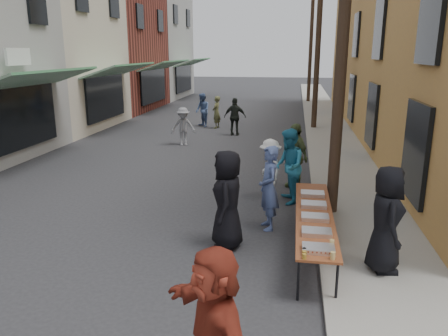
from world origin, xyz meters
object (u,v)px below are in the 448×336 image
(utility_pole_mid, at_px, (318,35))
(server, at_px, (386,219))
(utility_pole_near, at_px, (344,16))
(catering_tray_sausage, at_px, (318,249))
(guest_front_c, at_px, (288,167))
(utility_pole_far, at_px, (311,41))
(serving_table, at_px, (314,215))
(guest_front_a, at_px, (227,199))

(utility_pole_mid, distance_m, server, 15.23)
(utility_pole_near, height_order, catering_tray_sausage, utility_pole_near)
(guest_front_c, xyz_separation_m, server, (1.71, -3.52, 0.07))
(catering_tray_sausage, bearing_deg, utility_pole_far, 88.96)
(utility_pole_near, bearing_deg, serving_table, -104.03)
(server, bearing_deg, guest_front_c, 22.17)
(utility_pole_mid, xyz_separation_m, serving_table, (-0.50, -14.00, -3.79))
(utility_pole_near, distance_m, utility_pole_far, 24.00)
(utility_pole_mid, xyz_separation_m, guest_front_c, (-1.06, -11.30, -3.54))
(serving_table, xyz_separation_m, server, (1.14, -0.81, 0.32))
(utility_pole_mid, height_order, serving_table, utility_pole_mid)
(catering_tray_sausage, relative_size, guest_front_c, 0.26)
(utility_pole_near, bearing_deg, guest_front_c, 146.44)
(guest_front_a, bearing_deg, utility_pole_near, 129.01)
(utility_pole_near, height_order, server, utility_pole_near)
(utility_pole_mid, bearing_deg, guest_front_a, -98.80)
(utility_pole_far, distance_m, catering_tray_sausage, 27.90)
(serving_table, height_order, catering_tray_sausage, catering_tray_sausage)
(utility_pole_near, xyz_separation_m, utility_pole_mid, (0.00, 12.00, 0.00))
(serving_table, distance_m, guest_front_a, 1.70)
(utility_pole_mid, bearing_deg, utility_pole_near, -90.00)
(utility_pole_mid, bearing_deg, serving_table, -92.05)
(utility_pole_far, distance_m, guest_front_a, 26.42)
(utility_pole_far, relative_size, guest_front_c, 4.70)
(utility_pole_mid, bearing_deg, guest_front_c, -95.37)
(serving_table, bearing_deg, utility_pole_near, 75.97)
(utility_pole_near, height_order, serving_table, utility_pole_near)
(utility_pole_mid, xyz_separation_m, server, (0.64, -14.82, -3.47))
(serving_table, bearing_deg, server, -35.44)
(utility_pole_far, distance_m, guest_front_c, 23.59)
(utility_pole_far, relative_size, serving_table, 2.25)
(guest_front_c, bearing_deg, serving_table, 3.10)
(utility_pole_mid, relative_size, guest_front_c, 4.70)
(guest_front_c, bearing_deg, guest_front_a, -30.42)
(serving_table, distance_m, server, 1.44)
(catering_tray_sausage, xyz_separation_m, guest_front_c, (-0.56, 4.35, 0.17))
(serving_table, height_order, guest_front_a, guest_front_a)
(catering_tray_sausage, bearing_deg, guest_front_c, 97.34)
(guest_front_a, height_order, guest_front_c, guest_front_a)
(catering_tray_sausage, bearing_deg, serving_table, 90.00)
(guest_front_a, bearing_deg, guest_front_c, 153.34)
(guest_front_a, bearing_deg, server, 70.87)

